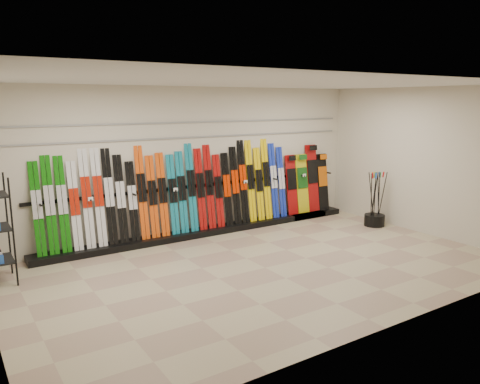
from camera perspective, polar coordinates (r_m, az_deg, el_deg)
floor at (r=7.85m, az=3.08°, el=-9.21°), size 8.00×8.00×0.00m
back_wall at (r=9.57m, az=-5.67°, el=3.70°), size 8.00×0.00×8.00m
right_wall at (r=10.32m, az=21.49°, el=3.51°), size 0.00×5.00×5.00m
ceiling at (r=7.37m, az=3.33°, el=13.25°), size 8.00×8.00×0.00m
ski_rack_base at (r=9.78m, az=-3.74°, el=-4.74°), size 8.00×0.40×0.12m
skis at (r=9.34m, az=-7.69°, el=0.06°), size 5.37×0.30×1.83m
snowboards at (r=11.20m, az=8.25°, el=1.24°), size 1.25×0.24×1.58m
pole_bin at (r=10.77m, az=16.06°, el=-3.31°), size 0.44×0.44×0.25m
ski_poles at (r=10.65m, az=16.19°, el=-0.81°), size 0.45×0.23×1.18m
slatwall_rail_0 at (r=9.51m, az=-5.67°, el=6.67°), size 7.60×0.02×0.03m
slatwall_rail_1 at (r=9.49m, az=-5.70°, el=8.48°), size 7.60×0.02×0.03m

